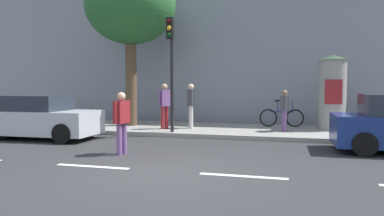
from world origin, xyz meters
The scene contains 13 objects.
ground_plane centered at (0.00, 0.00, 0.00)m, with size 80.00×80.00×0.00m, color #2B2B2D.
sidewalk_curb centered at (0.00, 7.00, 0.07)m, with size 36.00×4.00×0.15m, color gray.
lane_markings centered at (0.00, 0.00, 0.00)m, with size 25.80×0.16×0.01m.
building_backdrop centered at (0.00, 12.00, 4.30)m, with size 36.00×5.00×8.61m, color gray.
traffic_light centered at (-1.59, 5.24, 2.89)m, with size 0.24×0.45×4.05m.
poster_column centered at (4.01, 7.58, 1.58)m, with size 1.11×1.11×2.83m.
street_tree centered at (-3.95, 7.03, 5.07)m, with size 3.74×3.74×6.56m.
pedestrian_tallest centered at (-1.74, 1.57, 0.98)m, with size 0.31×0.63×1.66m.
pedestrian_in_red_top centered at (-2.18, 6.20, 1.17)m, with size 0.41×0.48×1.74m.
pedestrian_in_light_jacket centered at (2.29, 6.66, 1.04)m, with size 0.33×0.64×1.52m.
pedestrian_with_backpack centered at (-1.27, 6.70, 1.17)m, with size 0.39×0.53×1.74m.
bicycle_leaning centered at (2.14, 8.13, 0.54)m, with size 1.76×0.27×1.09m.
parked_car_dark centered at (-5.85, 3.50, 0.72)m, with size 4.15×1.92×1.49m.
Camera 1 is at (2.76, -7.67, 1.87)m, focal length 35.76 mm.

